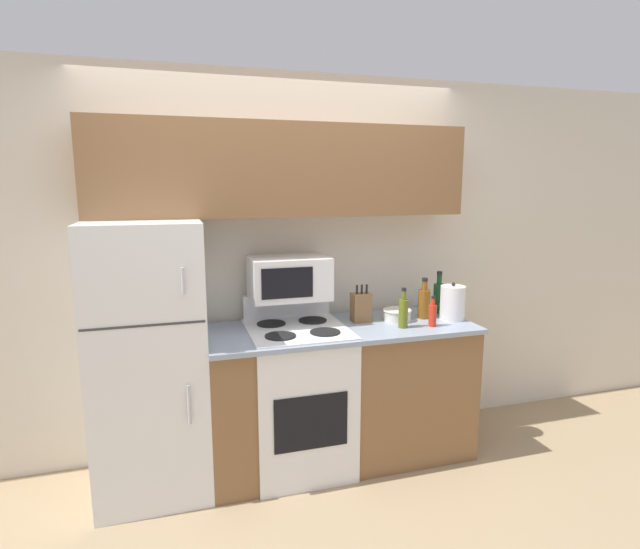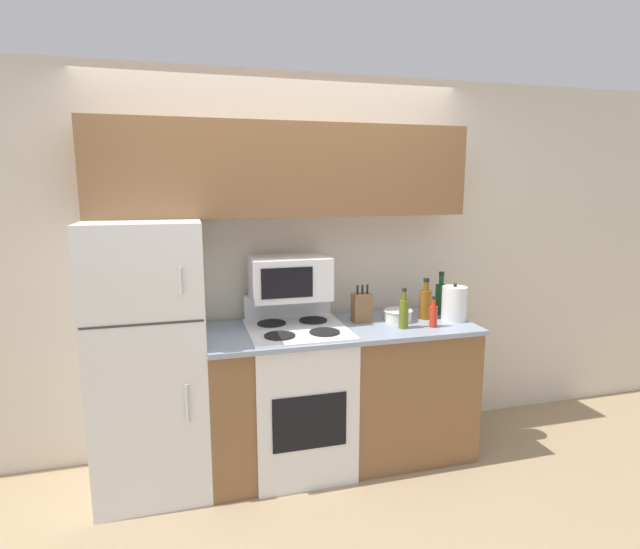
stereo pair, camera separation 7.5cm
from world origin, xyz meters
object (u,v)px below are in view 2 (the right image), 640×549
bottle_hot_sauce (433,315)px  bottle_wine_green (441,297)px  refrigerator (150,357)px  knife_block (362,307)px  bottle_whiskey (425,303)px  stove (298,395)px  microwave (289,278)px  kettle (454,303)px  bottle_olive_oil (404,313)px  bowl (398,315)px

bottle_hot_sauce → bottle_wine_green: bottle_wine_green is taller
refrigerator → bottle_hot_sauce: 1.77m
refrigerator → knife_block: size_ratio=6.45×
bottle_whiskey → bottle_wine_green: 0.20m
refrigerator → bottle_hot_sauce: refrigerator is taller
bottle_hot_sauce → bottle_whiskey: bearing=77.7°
stove → microwave: 0.76m
microwave → bottle_whiskey: size_ratio=1.79×
knife_block → kettle: (0.61, -0.13, 0.02)m
knife_block → bottle_hot_sauce: knife_block is taller
stove → bottle_whiskey: (0.90, 0.02, 0.55)m
bottle_hot_sauce → kettle: (0.21, 0.11, 0.04)m
bottle_olive_oil → refrigerator: bearing=173.8°
bowl → bottle_wine_green: bottle_wine_green is taller
knife_block → bottle_olive_oil: (0.21, -0.21, 0.00)m
refrigerator → bowl: bearing=-0.1°
bottle_whiskey → bottle_olive_oil: size_ratio=1.08×
bottle_whiskey → refrigerator: bearing=-180.0°
bottle_whiskey → bottle_olive_oil: 0.29m
bottle_whiskey → stove: bearing=-178.6°
refrigerator → bottle_whiskey: (1.79, 0.00, 0.22)m
stove → knife_block: knife_block is taller
knife_block → bottle_whiskey: bottle_whiskey is taller
knife_block → bottle_wine_green: bottle_wine_green is taller
knife_block → bowl: knife_block is taller
stove → kettle: size_ratio=4.28×
bottle_olive_oil → bottle_hot_sauce: bearing=-7.7°
stove → bottle_olive_oil: 0.87m
knife_block → bottle_olive_oil: bearing=-45.8°
stove → bottle_hot_sauce: bearing=-11.4°
bowl → bottle_olive_oil: size_ratio=0.75×
knife_block → bottle_hot_sauce: 0.47m
refrigerator → kettle: bearing=-2.4°
bottle_olive_oil → bowl: bearing=77.8°
refrigerator → bottle_olive_oil: 1.57m
bottle_whiskey → bottle_wine_green: (0.17, 0.10, 0.01)m
microwave → bowl: microwave is taller
bowl → bottle_hot_sauce: 0.25m
stove → bowl: (0.70, 0.02, 0.48)m
bottle_hot_sauce → bottle_wine_green: (0.21, 0.30, 0.04)m
knife_block → stove: bearing=-171.8°
stove → bottle_whiskey: bottle_whiskey is taller
stove → knife_block: (0.45, 0.07, 0.54)m
microwave → bottle_hot_sauce: bearing=-19.6°
microwave → bottle_olive_oil: microwave is taller
bowl → bottle_olive_oil: (-0.04, -0.17, 0.06)m
bottle_hot_sauce → kettle: size_ratio=0.78×
knife_block → kettle: bearing=-11.7°
stove → microwave: bearing=97.5°
refrigerator → bottle_wine_green: refrigerator is taller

